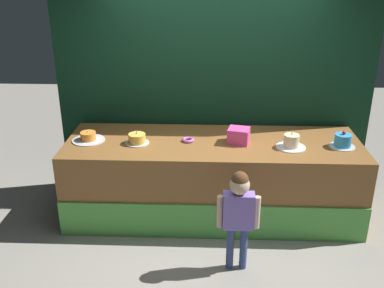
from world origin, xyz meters
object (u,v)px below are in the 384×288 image
object	(u,v)px
donut	(188,140)
cake_center_right	(291,142)
pink_box	(239,136)
cake_center_left	(137,139)
cake_far_left	(88,137)
child_figure	(239,208)
cake_far_right	(343,141)

from	to	relation	value
donut	cake_center_right	distance (m)	1.10
pink_box	cake_center_left	size ratio (longest dim) A/B	0.85
donut	cake_center_left	world-z (taller)	cake_center_left
cake_far_left	cake_center_left	size ratio (longest dim) A/B	1.37
child_figure	donut	world-z (taller)	child_figure
cake_far_left	cake_center_left	distance (m)	0.55
child_figure	cake_center_right	size ratio (longest dim) A/B	3.24
pink_box	cake_far_left	size ratio (longest dim) A/B	0.62
pink_box	cake_far_left	distance (m)	1.64
cake_center_left	pink_box	bearing A→B (deg)	3.27
cake_far_left	cake_center_right	bearing A→B (deg)	-2.72
cake_far_left	cake_far_right	distance (m)	2.74
donut	cake_center_right	size ratio (longest dim) A/B	0.42
pink_box	cake_center_right	bearing A→B (deg)	-11.29
cake_center_right	cake_far_right	xyz separation A→B (m)	(0.55, 0.04, 0.00)
cake_center_right	cake_center_left	bearing A→B (deg)	178.37
pink_box	cake_far_left	bearing A→B (deg)	-179.82
cake_center_left	cake_center_right	distance (m)	1.64
cake_far_left	cake_center_right	world-z (taller)	cake_center_right
donut	cake_center_left	xyz separation A→B (m)	(-0.55, -0.08, 0.03)
pink_box	cake_center_right	distance (m)	0.56
cake_far_left	cake_center_left	bearing A→B (deg)	-5.98
pink_box	cake_far_left	xyz separation A→B (m)	(-1.64, -0.01, -0.04)
cake_far_left	cake_center_right	xyz separation A→B (m)	(2.19, -0.10, 0.02)
cake_center_left	donut	bearing A→B (deg)	8.11
child_figure	pink_box	distance (m)	1.03
child_figure	cake_far_right	bearing A→B (deg)	38.61
child_figure	donut	xyz separation A→B (m)	(-0.50, 0.99, 0.25)
cake_far_right	cake_far_left	bearing A→B (deg)	178.68
child_figure	cake_far_right	xyz separation A→B (m)	(1.14, 0.91, 0.30)
cake_center_left	cake_far_right	world-z (taller)	cake_far_right
cake_center_right	cake_far_left	bearing A→B (deg)	177.28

